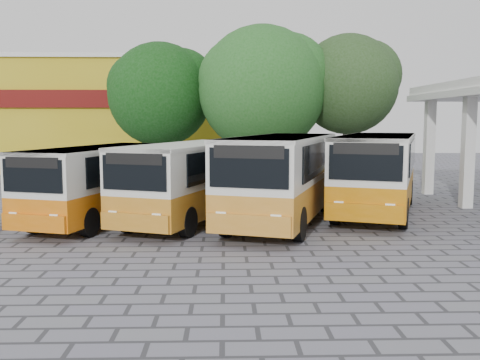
{
  "coord_description": "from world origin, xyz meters",
  "views": [
    {
      "loc": [
        -2.44,
        -16.17,
        3.7
      ],
      "look_at": [
        -1.89,
        3.67,
        1.5
      ],
      "focal_mm": 40.0,
      "sensor_mm": 36.0,
      "label": 1
    }
  ],
  "objects_px": {
    "bus_centre_left": "(190,177)",
    "bus_far_right": "(377,168)",
    "bus_far_left": "(100,179)",
    "bus_centre_right": "(282,173)"
  },
  "relations": [
    {
      "from": "bus_centre_left",
      "to": "bus_far_right",
      "type": "bearing_deg",
      "value": 31.85
    },
    {
      "from": "bus_centre_left",
      "to": "bus_far_right",
      "type": "relative_size",
      "value": 0.92
    },
    {
      "from": "bus_far_left",
      "to": "bus_far_right",
      "type": "height_order",
      "value": "bus_far_right"
    },
    {
      "from": "bus_far_left",
      "to": "bus_centre_left",
      "type": "bearing_deg",
      "value": 16.56
    },
    {
      "from": "bus_far_left",
      "to": "bus_far_right",
      "type": "distance_m",
      "value": 10.74
    },
    {
      "from": "bus_far_right",
      "to": "bus_far_left",
      "type": "bearing_deg",
      "value": -151.74
    },
    {
      "from": "bus_centre_left",
      "to": "bus_centre_right",
      "type": "distance_m",
      "value": 3.39
    },
    {
      "from": "bus_centre_right",
      "to": "bus_far_right",
      "type": "distance_m",
      "value": 4.38
    },
    {
      "from": "bus_centre_right",
      "to": "bus_far_right",
      "type": "xyz_separation_m",
      "value": [
        3.97,
        1.85,
        -0.01
      ]
    },
    {
      "from": "bus_far_left",
      "to": "bus_centre_right",
      "type": "xyz_separation_m",
      "value": [
        6.67,
        -0.46,
        0.23
      ]
    }
  ]
}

